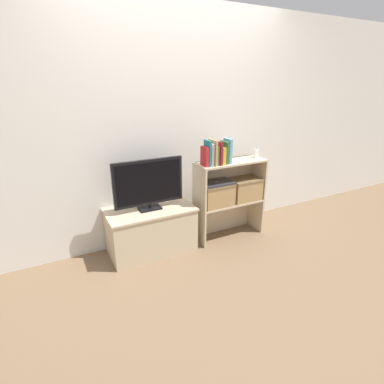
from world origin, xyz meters
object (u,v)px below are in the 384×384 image
book_tan (213,152)px  laptop (216,183)px  book_teal (207,153)px  book_skyblue (228,151)px  book_ivory (210,154)px  book_crimson (205,156)px  book_olive (215,155)px  tv_stand (151,230)px  storage_basket_right (244,188)px  book_maroon (218,153)px  book_forest (225,152)px  tv (149,183)px  storage_basket_left (216,194)px  baby_monitor (256,153)px  book_mustard (221,155)px

book_tan → laptop: bearing=17.0°
book_teal → book_skyblue: 0.24m
book_ivory → laptop: book_ivory is taller
book_crimson → book_olive: size_ratio=1.01×
tv_stand → storage_basket_right: storage_basket_right is taller
book_maroon → book_forest: size_ratio=1.04×
tv → book_tan: bearing=-10.4°
tv_stand → book_olive: size_ratio=4.53×
book_teal → storage_basket_left: (0.13, 0.02, -0.46)m
book_crimson → book_maroon: size_ratio=0.82×
baby_monitor → storage_basket_left: bearing=-178.3°
book_maroon → book_forest: 0.08m
book_mustard → book_teal: bearing=180.0°
storage_basket_left → book_crimson: bearing=-172.8°
book_crimson → laptop: 0.34m
book_teal → book_forest: bearing=0.0°
book_tan → book_skyblue: size_ratio=1.01×
storage_basket_left → book_teal: bearing=-171.0°
tv → book_ivory: bearing=-10.9°
book_mustard → book_tan: bearing=180.0°
tv_stand → storage_basket_left: bearing=-8.0°
tv → storage_basket_right: bearing=-5.2°
book_maroon → book_mustard: book_maroon is taller
book_olive → laptop: book_olive is taller
tv_stand → book_skyblue: (0.82, -0.12, 0.76)m
book_crimson → storage_basket_left: (0.16, 0.02, -0.43)m
storage_basket_left → book_forest: bearing=-14.8°
storage_basket_left → storage_basket_right: 0.37m
tv_stand → book_mustard: book_mustard is taller
tv_stand → book_skyblue: book_skyblue is taller
book_mustard → tv_stand: bearing=170.8°
book_teal → book_ivory: 0.04m
book_skyblue → storage_basket_left: 0.47m
book_forest → laptop: (-0.08, 0.02, -0.32)m
book_crimson → book_maroon: bearing=0.0°
baby_monitor → laptop: size_ratio=0.35×
tv_stand → book_skyblue: 1.13m
book_olive → baby_monitor: book_olive is taller
baby_monitor → storage_basket_left: size_ratio=0.36×
book_ivory → book_maroon: book_maroon is taller
tv_stand → book_olive: book_olive is taller
book_ivory → storage_basket_right: size_ratio=0.64×
book_tan → book_maroon: (0.06, -0.00, -0.01)m
tv_stand → storage_basket_left: (0.71, -0.10, 0.31)m
tv → book_ivory: 0.67m
book_crimson → book_tan: 0.10m
tv → storage_basket_left: tv is taller
book_skyblue → tv: bearing=171.8°
tv_stand → book_teal: (0.58, -0.12, 0.76)m
book_mustard → book_forest: size_ratio=0.78×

